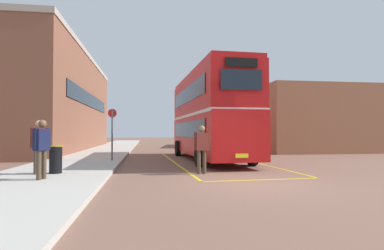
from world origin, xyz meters
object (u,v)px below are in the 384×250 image
(single_deck_bus, at_px, (207,131))
(bus_stop_sign, at_px, (112,129))
(double_decker_bus, at_px, (209,115))
(pedestrian_boarding, at_px, (202,145))
(litter_bin, at_px, (56,159))
(pedestrian_waiting_near, at_px, (39,142))
(pedestrian_waiting_far, at_px, (42,145))

(single_deck_bus, xyz_separation_m, bus_stop_sign, (-8.32, -17.90, 0.06))
(double_decker_bus, relative_size, bus_stop_sign, 4.21)
(pedestrian_boarding, xyz_separation_m, litter_bin, (-5.11, -0.18, -0.44))
(double_decker_bus, bearing_deg, pedestrian_boarding, -103.72)
(litter_bin, bearing_deg, pedestrian_boarding, 2.06)
(pedestrian_waiting_near, bearing_deg, double_decker_bus, 40.53)
(pedestrian_boarding, relative_size, pedestrian_waiting_near, 0.99)
(pedestrian_boarding, relative_size, pedestrian_waiting_far, 1.01)
(single_deck_bus, bearing_deg, bus_stop_sign, -114.92)
(pedestrian_boarding, xyz_separation_m, bus_stop_sign, (-3.75, 4.73, 0.65))
(double_decker_bus, height_order, pedestrian_waiting_far, double_decker_bus)
(pedestrian_boarding, height_order, litter_bin, pedestrian_boarding)
(pedestrian_boarding, bearing_deg, pedestrian_waiting_near, -177.02)
(pedestrian_waiting_near, distance_m, litter_bin, 0.78)
(double_decker_bus, xyz_separation_m, pedestrian_waiting_far, (-6.52, -7.31, -1.33))
(pedestrian_waiting_far, height_order, litter_bin, pedestrian_waiting_far)
(double_decker_bus, bearing_deg, pedestrian_waiting_near, -139.47)
(pedestrian_waiting_near, bearing_deg, pedestrian_waiting_far, -69.52)
(single_deck_bus, xyz_separation_m, pedestrian_boarding, (-4.57, -22.63, -0.59))
(pedestrian_boarding, height_order, pedestrian_waiting_near, pedestrian_waiting_near)
(pedestrian_boarding, distance_m, pedestrian_waiting_far, 5.37)
(bus_stop_sign, bearing_deg, pedestrian_waiting_near, -110.40)
(single_deck_bus, height_order, pedestrian_waiting_near, single_deck_bus)
(pedestrian_waiting_far, relative_size, bus_stop_sign, 0.69)
(pedestrian_waiting_near, height_order, bus_stop_sign, bus_stop_sign)
(double_decker_bus, relative_size, pedestrian_waiting_far, 6.13)
(pedestrian_boarding, xyz_separation_m, pedestrian_waiting_near, (-5.62, -0.29, 0.15))
(single_deck_bus, relative_size, litter_bin, 10.04)
(pedestrian_waiting_far, bearing_deg, litter_bin, 89.41)
(single_deck_bus, bearing_deg, litter_bin, -112.99)
(pedestrian_waiting_far, xyz_separation_m, bus_stop_sign, (1.37, 6.34, 0.52))
(pedestrian_waiting_near, distance_m, bus_stop_sign, 5.38)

